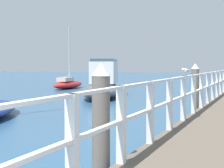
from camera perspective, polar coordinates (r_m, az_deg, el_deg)
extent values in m
cube|color=white|center=(4.24, -5.97, -9.16)|extent=(0.12, 0.12, 1.15)
cube|color=white|center=(5.62, 1.40, -6.12)|extent=(0.12, 0.12, 1.15)
cube|color=white|center=(7.07, 5.77, -4.25)|extent=(0.12, 0.12, 1.15)
cube|color=white|center=(8.55, 8.63, -3.01)|extent=(0.12, 0.12, 1.15)
cube|color=white|center=(10.05, 10.63, -2.13)|extent=(0.12, 0.12, 1.15)
cube|color=white|center=(11.56, 12.12, -1.47)|extent=(0.12, 0.12, 1.15)
cube|color=white|center=(13.07, 13.25, -0.97)|extent=(0.12, 0.12, 1.15)
cube|color=white|center=(14.59, 14.16, -0.57)|extent=(0.12, 0.12, 1.15)
cube|color=white|center=(16.12, 14.89, -0.25)|extent=(0.12, 0.12, 1.15)
cube|color=white|center=(17.65, 15.49, 0.01)|extent=(0.12, 0.12, 1.15)
cube|color=white|center=(19.17, 16.00, 0.24)|extent=(0.12, 0.12, 1.15)
cube|color=white|center=(20.70, 16.43, 0.43)|extent=(0.12, 0.12, 1.15)
cube|color=white|center=(12.29, 12.75, 1.37)|extent=(0.10, 20.01, 0.04)
cube|color=white|center=(12.31, 12.72, -0.94)|extent=(0.10, 20.01, 0.04)
cylinder|color=#6B6056|center=(5.90, -1.67, -7.17)|extent=(0.28, 0.28, 1.72)
cone|color=white|center=(5.81, -1.68, 2.20)|extent=(0.29, 0.29, 0.20)
cylinder|color=#6B6056|center=(14.11, 12.31, -1.29)|extent=(0.28, 0.28, 1.72)
cone|color=white|center=(14.07, 12.36, 2.62)|extent=(0.29, 0.29, 0.20)
ellipsoid|color=white|center=(10.28, 10.97, 1.89)|extent=(0.17, 0.30, 0.15)
sphere|color=white|center=(10.11, 10.63, 2.13)|extent=(0.09, 0.09, 0.09)
cone|color=gold|center=(10.05, 10.50, 2.13)|extent=(0.03, 0.05, 0.02)
cone|color=#939399|center=(10.44, 11.29, 1.96)|extent=(0.08, 0.09, 0.07)
ellipsoid|color=#939399|center=(10.28, 10.97, 2.03)|extent=(0.21, 0.25, 0.04)
cylinder|color=tan|center=(10.28, 11.11, 1.33)|extent=(0.01, 0.01, 0.05)
cylinder|color=tan|center=(10.30, 10.85, 1.34)|extent=(0.01, 0.01, 0.05)
ellipsoid|color=red|center=(29.73, -6.56, -0.11)|extent=(1.71, 4.70, 0.58)
cylinder|color=#B2B2B7|center=(29.91, -6.41, 4.57)|extent=(0.10, 0.10, 4.28)
cylinder|color=#B2B2B7|center=(29.17, -7.02, 1.09)|extent=(0.22, 1.61, 0.08)
cube|color=beige|center=(29.20, -7.00, 0.70)|extent=(0.88, 1.72, 0.30)
ellipsoid|color=#4C4C51|center=(21.81, -1.40, -0.96)|extent=(4.00, 7.30, 0.78)
cube|color=white|center=(22.46, -1.18, 1.76)|extent=(2.10, 3.06, 1.25)
cube|color=#334756|center=(22.45, -1.19, 3.56)|extent=(1.94, 2.77, 0.16)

